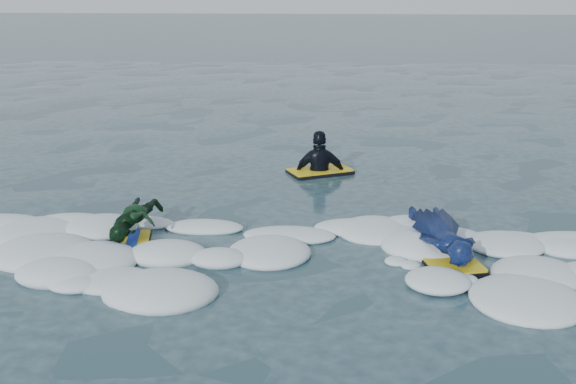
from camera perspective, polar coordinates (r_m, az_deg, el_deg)
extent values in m
plane|color=#172E38|center=(8.08, -4.78, -6.92)|extent=(120.00, 120.00, 0.00)
cube|color=black|center=(8.72, 12.29, -5.16)|extent=(0.88, 1.25, 0.06)
cube|color=yellow|center=(8.71, 12.31, -4.92)|extent=(0.85, 1.22, 0.02)
imported|color=navy|center=(8.88, 12.16, -3.29)|extent=(0.86, 1.77, 0.41)
cube|color=black|center=(9.27, -12.17, -3.89)|extent=(0.54, 0.82, 0.04)
cube|color=yellow|center=(9.26, -12.18, -3.74)|extent=(0.52, 0.80, 0.01)
cube|color=blue|center=(9.26, -12.18, -3.69)|extent=(0.26, 0.73, 0.00)
imported|color=#103A16|center=(9.38, -11.92, -2.28)|extent=(0.69, 1.19, 0.43)
cube|color=black|center=(12.28, 2.55, 1.60)|extent=(1.21, 1.00, 0.05)
cube|color=yellow|center=(12.27, 2.55, 1.76)|extent=(1.18, 0.97, 0.02)
imported|color=black|center=(12.31, 2.54, 1.20)|extent=(0.96, 0.47, 1.60)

